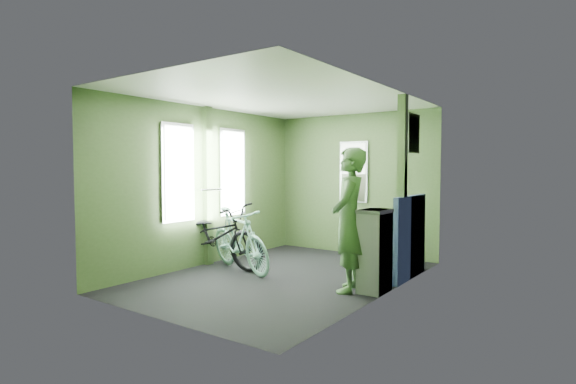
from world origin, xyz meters
name	(u,v)px	position (x,y,z in m)	size (l,w,h in m)	color
room	(283,166)	(-0.04, 0.04, 1.44)	(4.00, 4.02, 2.31)	black
bicycle_black	(217,267)	(-1.12, -0.08, 0.00)	(0.60, 1.72, 0.90)	black
bicycle_mint	(239,272)	(-0.68, -0.11, 0.00)	(0.41, 1.47, 0.88)	#87CDB4
passenger	(349,219)	(1.00, -0.11, 0.82)	(0.56, 0.76, 1.65)	#3D5F34
waste_box	(375,251)	(1.26, 0.02, 0.47)	(0.28, 0.39, 0.94)	gray
bench_seat	(394,252)	(1.15, 0.86, 0.31)	(0.57, 1.01, 1.06)	navy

